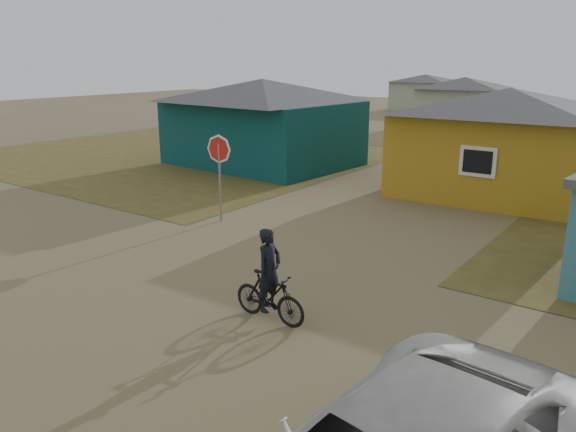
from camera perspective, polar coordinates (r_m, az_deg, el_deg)
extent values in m
plane|color=olive|center=(12.03, -10.85, -8.69)|extent=(120.00, 120.00, 0.00)
cube|color=brown|center=(30.48, -11.31, 6.17)|extent=(20.00, 18.00, 0.00)
cube|color=#0A3A3A|center=(26.91, -2.58, 8.44)|extent=(8.40, 6.54, 3.00)
pyramid|color=#3F3F41|center=(26.73, -2.63, 12.69)|extent=(8.93, 7.08, 1.00)
cube|color=#B0841B|center=(22.38, 21.07, 5.92)|extent=(7.21, 6.24, 3.00)
pyramid|color=#3F3F41|center=(22.16, 21.57, 10.88)|extent=(7.72, 6.76, 0.90)
cube|color=silver|center=(19.47, 18.72, 5.26)|extent=(1.20, 0.06, 1.00)
cube|color=black|center=(19.45, 18.69, 5.25)|extent=(0.95, 0.04, 0.75)
cube|color=#9FAA92|center=(43.87, 17.34, 10.45)|extent=(6.49, 5.60, 2.80)
pyramid|color=#3F3F41|center=(43.76, 17.53, 12.80)|extent=(7.04, 6.15, 0.80)
cube|color=#9FAA92|center=(57.90, 13.70, 11.78)|extent=(5.75, 5.28, 2.70)
pyramid|color=#3F3F41|center=(57.82, 13.81, 13.46)|extent=(6.28, 5.81, 0.70)
cylinder|color=gray|center=(17.40, -6.93, 3.35)|extent=(0.07, 0.07, 2.43)
imported|color=black|center=(10.90, -1.90, -8.21)|extent=(1.65, 0.48, 0.99)
imported|color=black|center=(10.69, -1.92, -5.50)|extent=(0.39, 0.60, 1.62)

